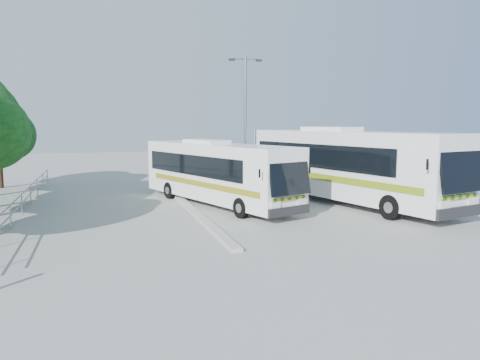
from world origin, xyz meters
name	(u,v)px	position (x,y,z in m)	size (l,w,h in m)	color
ground	(248,215)	(0.00, 0.00, 0.00)	(100.00, 100.00, 0.00)	#979792
kerb_divider	(191,208)	(-2.30, 2.00, 0.07)	(0.40, 16.00, 0.15)	#B2B2AD
railing	(25,196)	(-10.00, 4.00, 0.74)	(0.06, 22.00, 1.00)	gray
coach_main	(216,171)	(-0.71, 3.11, 1.74)	(5.89, 11.53, 3.17)	white
coach_adjacent	(345,164)	(5.90, 1.59, 2.09)	(5.82, 13.97, 3.80)	silver
lamppost	(245,118)	(2.00, 6.67, 4.52)	(2.00, 0.33, 8.19)	gray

